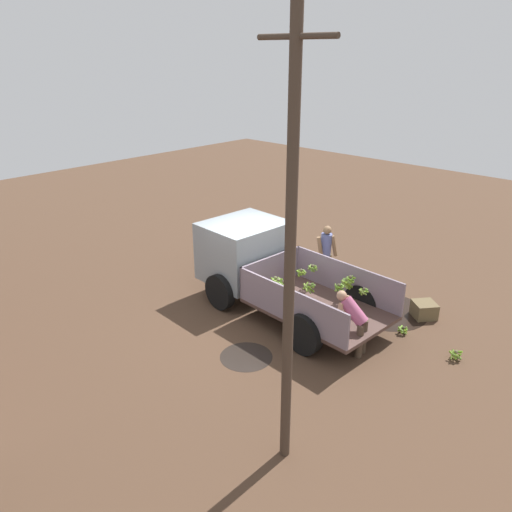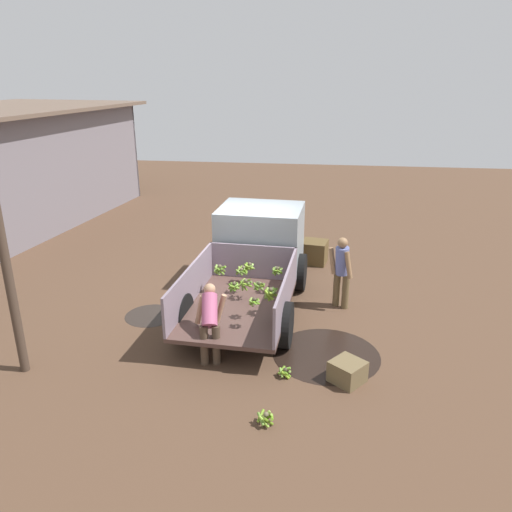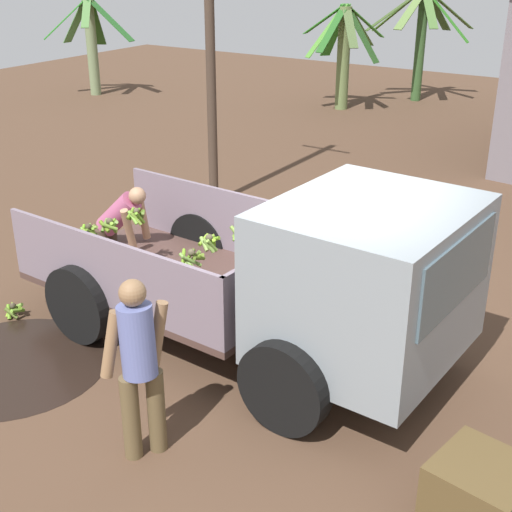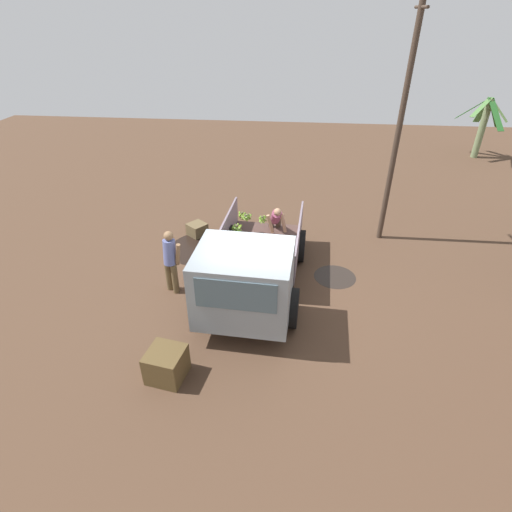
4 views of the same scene
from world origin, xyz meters
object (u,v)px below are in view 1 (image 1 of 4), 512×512
(banana_bunch_on_ground_1, at_px, (456,354))
(utility_pole, at_px, (290,258))
(wooden_crate_1, at_px, (238,253))
(cargo_truck, at_px, (257,261))
(person_worker_loading, at_px, (354,319))
(wooden_crate_0, at_px, (424,310))
(banana_bunch_on_ground_0, at_px, (403,330))
(person_foreground_visitor, at_px, (326,251))

(banana_bunch_on_ground_1, bearing_deg, utility_pole, 78.58)
(wooden_crate_1, bearing_deg, cargo_truck, 147.10)
(person_worker_loading, distance_m, wooden_crate_0, 2.54)
(person_worker_loading, xyz_separation_m, banana_bunch_on_ground_0, (-0.44, -1.39, -0.67))
(wooden_crate_0, bearing_deg, person_worker_loading, 80.31)
(banana_bunch_on_ground_0, xyz_separation_m, banana_bunch_on_ground_1, (-1.27, 0.18, 0.02))
(banana_bunch_on_ground_0, relative_size, wooden_crate_1, 0.37)
(cargo_truck, relative_size, person_foreground_visitor, 3.04)
(cargo_truck, xyz_separation_m, wooden_crate_0, (-3.53, -2.01, -0.84))
(cargo_truck, height_order, utility_pole, utility_pole)
(cargo_truck, relative_size, utility_pole, 0.77)
(cargo_truck, distance_m, banana_bunch_on_ground_1, 4.97)
(cargo_truck, xyz_separation_m, person_foreground_visitor, (-0.68, -1.94, -0.13))
(banana_bunch_on_ground_1, xyz_separation_m, wooden_crate_0, (1.30, -1.23, 0.06))
(person_foreground_visitor, relative_size, banana_bunch_on_ground_0, 6.68)
(person_foreground_visitor, xyz_separation_m, wooden_crate_0, (-2.86, -0.07, -0.72))
(person_worker_loading, distance_m, banana_bunch_on_ground_0, 1.60)
(utility_pole, xyz_separation_m, banana_bunch_on_ground_1, (-0.88, -4.34, -3.20))
(banana_bunch_on_ground_0, height_order, wooden_crate_0, wooden_crate_0)
(banana_bunch_on_ground_1, bearing_deg, banana_bunch_on_ground_0, -8.22)
(person_foreground_visitor, bearing_deg, utility_pole, -27.88)
(person_foreground_visitor, bearing_deg, person_worker_loading, -12.72)
(wooden_crate_0, distance_m, wooden_crate_1, 5.60)
(person_foreground_visitor, height_order, banana_bunch_on_ground_0, person_foreground_visitor)
(person_foreground_visitor, bearing_deg, banana_bunch_on_ground_1, 15.73)
(banana_bunch_on_ground_1, distance_m, wooden_crate_0, 1.79)
(wooden_crate_1, bearing_deg, banana_bunch_on_ground_1, 175.60)
(banana_bunch_on_ground_0, xyz_separation_m, wooden_crate_1, (5.58, -0.34, 0.20))
(cargo_truck, relative_size, banana_bunch_on_ground_0, 20.31)
(banana_bunch_on_ground_1, bearing_deg, cargo_truck, 9.17)
(person_worker_loading, height_order, wooden_crate_0, person_worker_loading)
(wooden_crate_0, bearing_deg, wooden_crate_1, 7.22)
(utility_pole, height_order, person_foreground_visitor, utility_pole)
(cargo_truck, xyz_separation_m, banana_bunch_on_ground_1, (-4.83, -0.78, -0.90))
(utility_pole, relative_size, banana_bunch_on_ground_1, 23.33)
(cargo_truck, bearing_deg, wooden_crate_1, -29.74)
(cargo_truck, distance_m, person_worker_loading, 3.15)
(cargo_truck, xyz_separation_m, banana_bunch_on_ground_0, (-3.56, -0.96, -0.93))
(person_worker_loading, distance_m, banana_bunch_on_ground_1, 2.19)
(person_foreground_visitor, relative_size, wooden_crate_0, 3.25)
(person_foreground_visitor, bearing_deg, banana_bunch_on_ground_0, 12.60)
(wooden_crate_1, bearing_deg, utility_pole, 140.79)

